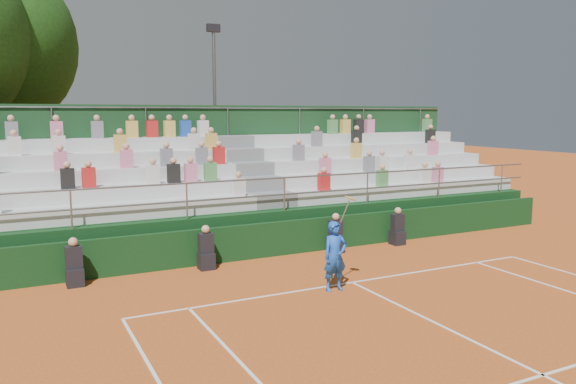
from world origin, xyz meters
name	(u,v)px	position (x,y,z in m)	size (l,w,h in m)	color
ground	(352,283)	(0.00, 0.00, 0.00)	(90.00, 90.00, 0.00)	#BE561F
courtside_wall	(293,237)	(0.00, 3.20, 0.50)	(20.00, 0.15, 1.00)	black
line_officials	(266,245)	(-1.05, 2.75, 0.48)	(9.97, 0.40, 1.19)	black
grandstand	(249,202)	(-0.02, 6.44, 1.07)	(20.00, 5.20, 4.40)	black
tennis_player	(335,256)	(-0.69, -0.32, 0.83)	(0.84, 0.41, 2.22)	blue
floodlight_mast	(215,100)	(1.40, 13.85, 4.73)	(0.60, 0.25, 8.12)	gray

